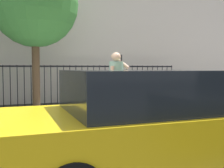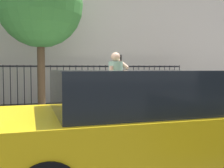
{
  "view_description": "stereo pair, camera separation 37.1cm",
  "coord_description": "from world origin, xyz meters",
  "px_view_note": "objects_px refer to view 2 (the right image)",
  "views": [
    {
      "loc": [
        -1.03,
        -5.12,
        1.48
      ],
      "look_at": [
        1.3,
        1.24,
        1.08
      ],
      "focal_mm": 43.35,
      "sensor_mm": 36.0,
      "label": 1
    },
    {
      "loc": [
        -0.67,
        -5.24,
        1.48
      ],
      "look_at": [
        1.3,
        1.24,
        1.08
      ],
      "focal_mm": 43.35,
      "sensor_mm": 36.0,
      "label": 2
    }
  ],
  "objects_px": {
    "street_tree_near": "(40,5)",
    "pedestrian_on_phone": "(115,82)",
    "taxi_yellow": "(141,125)",
    "street_bench": "(187,90)"
  },
  "relations": [
    {
      "from": "street_bench",
      "to": "street_tree_near",
      "type": "height_order",
      "value": "street_tree_near"
    },
    {
      "from": "taxi_yellow",
      "to": "street_tree_near",
      "type": "bearing_deg",
      "value": 99.3
    },
    {
      "from": "taxi_yellow",
      "to": "street_bench",
      "type": "height_order",
      "value": "taxi_yellow"
    },
    {
      "from": "taxi_yellow",
      "to": "street_bench",
      "type": "distance_m",
      "value": 6.87
    },
    {
      "from": "taxi_yellow",
      "to": "street_bench",
      "type": "xyz_separation_m",
      "value": [
        4.18,
        5.45,
        -0.05
      ]
    },
    {
      "from": "taxi_yellow",
      "to": "pedestrian_on_phone",
      "type": "distance_m",
      "value": 2.89
    },
    {
      "from": "taxi_yellow",
      "to": "pedestrian_on_phone",
      "type": "bearing_deg",
      "value": 79.66
    },
    {
      "from": "street_bench",
      "to": "street_tree_near",
      "type": "distance_m",
      "value": 6.13
    },
    {
      "from": "street_tree_near",
      "to": "pedestrian_on_phone",
      "type": "bearing_deg",
      "value": -66.73
    },
    {
      "from": "street_bench",
      "to": "street_tree_near",
      "type": "relative_size",
      "value": 0.31
    }
  ]
}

